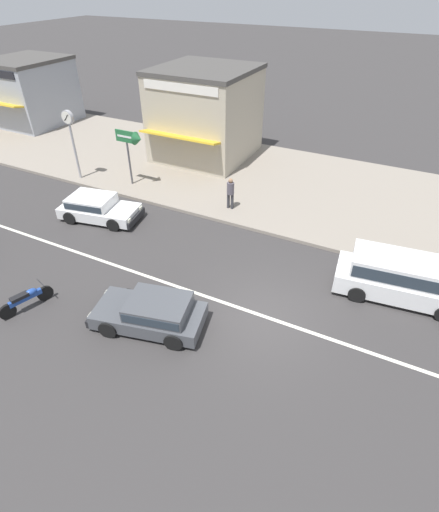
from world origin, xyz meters
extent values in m
plane|color=#383535|center=(0.00, 0.00, 0.00)|extent=(160.00, 160.00, 0.00)
cube|color=silver|center=(0.00, 0.00, 0.00)|extent=(50.40, 0.14, 0.01)
cube|color=gray|center=(0.00, 9.81, 0.07)|extent=(68.00, 10.00, 0.15)
cube|color=#47494F|center=(-3.16, -2.05, 0.41)|extent=(3.80, 2.39, 0.48)
cube|color=#47494F|center=(-2.82, -1.97, 0.88)|extent=(2.22, 1.87, 0.46)
cube|color=#28333D|center=(-2.82, -1.97, 0.88)|extent=(2.15, 1.88, 0.29)
cube|color=black|center=(-4.93, -2.46, 0.31)|extent=(0.48, 1.58, 0.28)
cube|color=white|center=(-4.77, -3.01, 0.51)|extent=(0.13, 0.25, 0.14)
cube|color=white|center=(-5.03, -1.90, 0.51)|extent=(0.13, 0.25, 0.14)
cylinder|color=black|center=(-4.05, -3.05, 0.30)|extent=(0.63, 0.35, 0.60)
cylinder|color=black|center=(-4.40, -1.54, 0.30)|extent=(0.63, 0.35, 0.60)
cylinder|color=black|center=(-1.92, -2.55, 0.30)|extent=(0.63, 0.35, 0.60)
cylinder|color=black|center=(-2.27, -1.04, 0.30)|extent=(0.63, 0.35, 0.60)
cube|color=white|center=(-9.21, 2.62, 0.41)|extent=(3.80, 2.32, 0.48)
cube|color=white|center=(-9.56, 2.55, 0.88)|extent=(2.20, 1.85, 0.46)
cube|color=#28333D|center=(-9.56, 2.55, 0.88)|extent=(2.13, 1.87, 0.29)
cube|color=black|center=(-7.42, 2.97, 0.31)|extent=(0.43, 1.63, 0.28)
cube|color=white|center=(-7.56, 3.54, 0.51)|extent=(0.12, 0.25, 0.14)
cube|color=white|center=(-7.34, 2.39, 0.51)|extent=(0.12, 0.25, 0.14)
cylinder|color=black|center=(-8.29, 3.61, 0.30)|extent=(0.63, 0.33, 0.60)
cylinder|color=black|center=(-7.98, 2.05, 0.30)|extent=(0.63, 0.33, 0.60)
cylinder|color=black|center=(-10.44, 3.19, 0.30)|extent=(0.63, 0.33, 0.60)
cylinder|color=black|center=(-10.14, 1.63, 0.30)|extent=(0.63, 0.33, 0.60)
cube|color=white|center=(3.93, 3.17, 0.52)|extent=(4.66, 2.19, 0.70)
cube|color=white|center=(3.65, 3.14, 1.21)|extent=(3.19, 1.86, 0.70)
cube|color=#28333D|center=(3.65, 3.14, 1.21)|extent=(3.07, 1.88, 0.45)
cylinder|color=black|center=(2.45, 3.83, 0.30)|extent=(0.62, 0.28, 0.60)
cylinder|color=black|center=(2.63, 2.21, 0.30)|extent=(0.62, 0.28, 0.60)
cylinder|color=black|center=(-7.16, -2.68, 0.28)|extent=(0.27, 0.56, 0.56)
cylinder|color=black|center=(-7.57, -3.93, 0.28)|extent=(0.27, 0.56, 0.56)
cube|color=#23479E|center=(-7.37, -3.31, 0.48)|extent=(0.48, 1.10, 0.18)
cube|color=black|center=(-7.42, -3.46, 0.62)|extent=(0.41, 0.64, 0.12)
ellipsoid|color=#23479E|center=(-7.29, -3.09, 0.60)|extent=(0.35, 0.45, 0.22)
cylinder|color=#232326|center=(-7.17, -2.72, 0.78)|extent=(0.54, 0.20, 0.03)
cylinder|color=#9E9EA3|center=(-13.00, 5.40, 1.63)|extent=(0.12, 0.12, 2.95)
cylinder|color=#9E9EA3|center=(-13.00, 5.40, 3.45)|extent=(0.70, 0.18, 0.70)
cylinder|color=white|center=(-13.00, 5.31, 3.45)|extent=(0.62, 0.02, 0.62)
cylinder|color=white|center=(-13.00, 5.50, 3.45)|extent=(0.62, 0.02, 0.62)
cube|color=black|center=(-13.00, 5.30, 3.45)|extent=(0.20, 0.01, 0.28)
cube|color=black|center=(-13.00, 5.29, 3.45)|extent=(0.38, 0.01, 0.36)
cylinder|color=#4C4C51|center=(-10.00, 6.09, 1.29)|extent=(0.10, 0.10, 2.28)
cube|color=#236638|center=(-10.00, 6.05, 2.73)|extent=(1.20, 0.06, 0.59)
cone|color=#236638|center=(-9.22, 6.05, 2.73)|extent=(0.36, 0.65, 0.65)
cube|color=white|center=(-10.00, 6.02, 2.73)|extent=(0.96, 0.01, 0.10)
cylinder|color=#333338|center=(-4.23, 6.03, 0.53)|extent=(0.14, 0.14, 0.76)
cylinder|color=#333338|center=(-4.03, 6.03, 0.53)|extent=(0.14, 0.14, 0.76)
cylinder|color=#514C56|center=(-4.13, 6.03, 1.20)|extent=(0.34, 0.34, 0.57)
sphere|color=#997051|center=(-4.13, 6.03, 1.59)|extent=(0.21, 0.21, 0.21)
cube|color=#999EA8|center=(-22.80, 11.56, 2.23)|extent=(4.64, 5.11, 4.15)
cube|color=#474442|center=(-22.80, 11.56, 4.42)|extent=(4.73, 5.22, 0.24)
cube|color=#B2A893|center=(-8.40, 11.52, 2.54)|extent=(5.19, 5.30, 4.78)
cube|color=#474442|center=(-8.40, 11.52, 5.05)|extent=(5.29, 5.40, 0.24)
cube|color=gold|center=(-8.40, 8.52, 2.20)|extent=(4.67, 0.90, 0.28)
cube|color=white|center=(-8.40, 8.85, 4.63)|extent=(4.41, 0.08, 0.44)
camera|label=1|loc=(3.10, -9.37, 9.55)|focal=28.00mm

